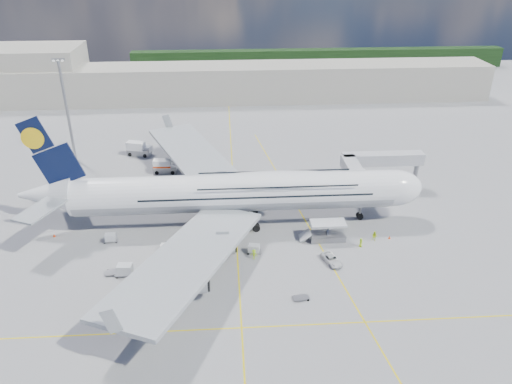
{
  "coord_description": "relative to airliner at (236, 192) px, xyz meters",
  "views": [
    {
      "loc": [
        -1.58,
        -75.54,
        50.51
      ],
      "look_at": [
        3.95,
        8.0,
        7.79
      ],
      "focal_mm": 35.0,
      "sensor_mm": 36.0,
      "label": 1
    }
  ],
  "objects": [
    {
      "name": "terminal",
      "position": [
        -0.26,
        85.0,
        -0.87
      ],
      "size": [
        180.0,
        16.0,
        12.0
      ],
      "primitive_type": "cube",
      "color": "#B2AD9E",
      "rests_on": "ground"
    },
    {
      "name": "baggage_tug",
      "position": [
        -12.68,
        -9.21,
        -6.11
      ],
      "size": [
        2.95,
        1.82,
        1.72
      ],
      "rotation": [
        0.0,
        0.0,
        -0.21
      ],
      "color": "white",
      "rests_on": "ground"
    },
    {
      "name": "cone_wing_left_inner",
      "position": [
        -3.87,
        8.16,
        -6.57
      ],
      "size": [
        0.49,
        0.49,
        0.63
      ],
      "color": "#EF400C",
      "rests_on": "ground"
    },
    {
      "name": "dolly_back",
      "position": [
        -23.63,
        -5.34,
        -5.97
      ],
      "size": [
        2.71,
        1.54,
        1.67
      ],
      "rotation": [
        0.0,
        0.0,
        0.05
      ],
      "color": "gray",
      "rests_on": "ground"
    },
    {
      "name": "service_van",
      "position": [
        16.05,
        -14.7,
        -6.2
      ],
      "size": [
        3.64,
        5.27,
        1.34
      ],
      "primitive_type": "imported",
      "rotation": [
        0.0,
        0.0,
        0.32
      ],
      "color": "silver",
      "rests_on": "ground"
    },
    {
      "name": "crew_nose",
      "position": [
        20.36,
        -1.71,
        -6.1
      ],
      "size": [
        0.66,
        0.56,
        1.54
      ],
      "primitive_type": "imported",
      "rotation": [
        0.0,
        0.0,
        0.41
      ],
      "color": "#C9F519",
      "rests_on": "ground"
    },
    {
      "name": "cone_wing_left_outer",
      "position": [
        -10.94,
        23.23,
        -6.58
      ],
      "size": [
        0.47,
        0.47,
        0.6
      ],
      "color": "#EF400C",
      "rests_on": "ground"
    },
    {
      "name": "taxi_line_cross",
      "position": [
        -0.26,
        -30.0,
        -6.86
      ],
      "size": [
        120.0,
        0.25,
        0.01
      ],
      "primitive_type": "cube",
      "color": "yellow",
      "rests_on": "ground"
    },
    {
      "name": "dolly_row_a",
      "position": [
        -21.12,
        -15.44,
        -6.52
      ],
      "size": [
        3.33,
        2.26,
        0.45
      ],
      "rotation": [
        0.0,
        0.0,
        0.22
      ],
      "color": "gray",
      "rests_on": "ground"
    },
    {
      "name": "cone_nose",
      "position": [
        28.51,
        -7.73,
        -6.57
      ],
      "size": [
        0.48,
        0.48,
        0.61
      ],
      "color": "#EF400C",
      "rests_on": "ground"
    },
    {
      "name": "crew_tug",
      "position": [
        2.62,
        -12.71,
        -5.9
      ],
      "size": [
        1.42,
        1.1,
        1.94
      ],
      "primitive_type": "imported",
      "rotation": [
        0.0,
        0.0,
        -0.34
      ],
      "color": "#B1E918",
      "rests_on": "ground"
    },
    {
      "name": "airliner",
      "position": [
        0.0,
        0.0,
        0.0
      ],
      "size": [
        77.26,
        79.15,
        23.71
      ],
      "color": "white",
      "rests_on": "ground"
    },
    {
      "name": "dolly_row_c",
      "position": [
        -9.03,
        -19.9,
        -5.79
      ],
      "size": [
        3.26,
        1.88,
        2.0
      ],
      "rotation": [
        0.0,
        0.0,
        -0.07
      ],
      "color": "gray",
      "rests_on": "ground"
    },
    {
      "name": "catering_truck_outer",
      "position": [
        -24.27,
        36.22,
        -5.12
      ],
      "size": [
        6.7,
        3.81,
        3.76
      ],
      "rotation": [
        0.0,
        0.0,
        -0.27
      ],
      "color": "gray",
      "rests_on": "ground"
    },
    {
      "name": "tree_line",
      "position": [
        39.74,
        130.0,
        -2.87
      ],
      "size": [
        160.0,
        6.0,
        8.0
      ],
      "primitive_type": "cube",
      "color": "#193814",
      "rests_on": "ground"
    },
    {
      "name": "dolly_nose_near",
      "position": [
        2.75,
        -10.81,
        -5.97
      ],
      "size": [
        2.89,
        1.94,
        1.68
      ],
      "rotation": [
        0.0,
        0.0,
        -0.21
      ],
      "color": "gray",
      "rests_on": "ground"
    },
    {
      "name": "cone_wing_right_inner",
      "position": [
        -9.49,
        -15.18,
        -6.62
      ],
      "size": [
        0.41,
        0.41,
        0.52
      ],
      "color": "#EF400C",
      "rests_on": "ground"
    },
    {
      "name": "crew_loader",
      "position": [
        25.4,
        -8.32,
        -5.86
      ],
      "size": [
        1.23,
        1.17,
        2.01
      ],
      "primitive_type": "imported",
      "rotation": [
        0.0,
        0.0,
        -0.57
      ],
      "color": "#D4F119",
      "rests_on": "ground"
    },
    {
      "name": "cargo_loader",
      "position": [
        16.56,
        -7.11,
        -5.62
      ],
      "size": [
        8.53,
        3.2,
        3.67
      ],
      "color": "silver",
      "rests_on": "ground"
    },
    {
      "name": "dolly_row_b",
      "position": [
        -19.16,
        -16.1,
        -5.72
      ],
      "size": [
        3.46,
        1.98,
        2.13
      ],
      "rotation": [
        0.0,
        0.0,
        -0.06
      ],
      "color": "gray",
      "rests_on": "ground"
    },
    {
      "name": "ground",
      "position": [
        -0.26,
        -10.0,
        -6.87
      ],
      "size": [
        300.0,
        300.0,
        0.0
      ],
      "primitive_type": "plane",
      "color": "gray",
      "rests_on": "ground"
    },
    {
      "name": "crew_wing",
      "position": [
        -10.19,
        -12.14,
        -5.89
      ],
      "size": [
        0.74,
        1.23,
        1.96
      ],
      "primitive_type": "imported",
      "rotation": [
        0.0,
        0.0,
        1.33
      ],
      "color": "#A3FF1A",
      "rests_on": "ground"
    },
    {
      "name": "taxi_line_main",
      "position": [
        -0.26,
        -10.0,
        -6.86
      ],
      "size": [
        0.25,
        220.0,
        0.01
      ],
      "primitive_type": "cube",
      "color": "yellow",
      "rests_on": "ground"
    },
    {
      "name": "crew_van",
      "position": [
        22.36,
        -10.05,
        -6.0
      ],
      "size": [
        0.7,
        0.94,
        1.73
      ],
      "primitive_type": "imported",
      "rotation": [
        0.0,
        0.0,
        1.77
      ],
      "color": "#CCFF1A",
      "rests_on": "ground"
    },
    {
      "name": "dolly_nose_far",
      "position": [
        9.32,
        -24.18,
        -6.58
      ],
      "size": [
        2.74,
        1.74,
        0.37
      ],
      "rotation": [
        0.0,
        0.0,
        0.16
      ],
      "color": "gray",
      "rests_on": "ground"
    },
    {
      "name": "jet_bridge",
      "position": [
        29.55,
        10.94,
        -0.02
      ],
      "size": [
        18.8,
        12.1,
        8.5
      ],
      "color": "#B7B7BC",
      "rests_on": "ground"
    },
    {
      "name": "cone_wing_right_outer",
      "position": [
        -11.91,
        -20.54,
        -6.57
      ],
      "size": [
        0.49,
        0.49,
        0.63
      ],
      "color": "#EF400C",
      "rests_on": "ground"
    },
    {
      "name": "taxi_line_diag",
      "position": [
        13.74,
        -0.0,
        -6.86
      ],
      "size": [
        14.16,
        99.06,
        0.01
      ],
      "primitive_type": "cube",
      "rotation": [
        0.0,
        0.0,
        0.14
      ],
      "color": "yellow",
      "rests_on": "ground"
    },
    {
      "name": "hangar",
      "position": [
        -70.26,
        90.0,
        2.13
      ],
      "size": [
        40.0,
        22.0,
        18.0
      ],
      "primitive_type": "cube",
      "color": "#B2AD9E",
      "rests_on": "ground"
    },
    {
      "name": "cone_tail",
      "position": [
        -34.7,
        -2.87,
        -6.56
      ],
      "size": [
        0.5,
        0.5,
        0.64
      ],
      "color": "#EF400C",
      "rests_on": "ground"
    },
    {
      "name": "catering_truck_inner",
      "position": [
        -16.5,
        24.86,
        -5.25
      ],
      "size": [
        5.79,
        2.4,
        3.42
      ],
      "rotation": [
        0.0,
        0.0,
        -0.05
      ],
      "color": "gray",
      "rests_on": "ground"
    },
    {
      "name": "light_mast",
      "position": [
        -40.26,
        35.0,
        6.34
      ],
      "size": [
        3.0,
        0.7,
        25.5
      ],
      "color": "gray",
      "rests_on": "ground"
    }
  ]
}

